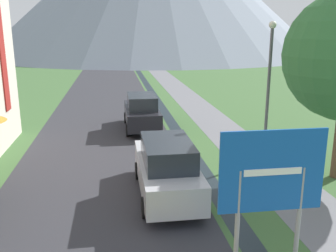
% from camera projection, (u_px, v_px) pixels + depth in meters
% --- Properties ---
extents(ground_plane, '(160.00, 160.00, 0.00)m').
position_uv_depth(ground_plane, '(146.00, 113.00, 23.10)').
color(ground_plane, '#3D6033').
extents(road, '(6.40, 60.00, 0.01)m').
position_uv_depth(road, '(107.00, 89.00, 32.32)').
color(road, '#2D2D33').
rests_on(road, ground_plane).
extents(footpath, '(2.20, 60.00, 0.01)m').
position_uv_depth(footpath, '(176.00, 88.00, 33.18)').
color(footpath, slate).
rests_on(footpath, ground_plane).
extents(drainage_channel, '(0.60, 60.00, 0.00)m').
position_uv_depth(drainage_channel, '(149.00, 88.00, 32.84)').
color(drainage_channel, black).
rests_on(drainage_channel, ground_plane).
extents(road_sign, '(2.20, 0.11, 3.15)m').
position_uv_depth(road_sign, '(272.00, 182.00, 7.50)').
color(road_sign, gray).
rests_on(road_sign, ground_plane).
extents(parked_car_near, '(1.77, 4.48, 1.82)m').
position_uv_depth(parked_car_near, '(167.00, 168.00, 11.48)').
color(parked_car_near, '#B2B2B7').
rests_on(parked_car_near, ground_plane).
extents(parked_car_far, '(1.74, 4.23, 1.82)m').
position_uv_depth(parked_car_far, '(142.00, 112.00, 19.26)').
color(parked_car_far, black).
rests_on(parked_car_far, ground_plane).
extents(streetlamp, '(0.28, 0.28, 5.33)m').
position_uv_depth(streetlamp, '(269.00, 81.00, 14.08)').
color(streetlamp, '#515156').
rests_on(streetlamp, ground_plane).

